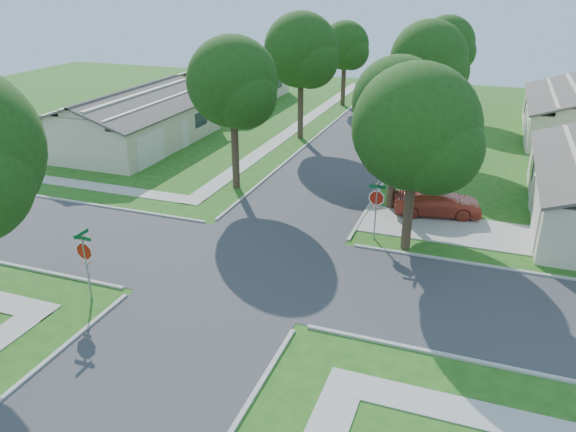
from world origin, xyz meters
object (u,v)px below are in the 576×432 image
(stop_sign_sw, at_px, (85,254))
(tree_e_near, at_px, (399,107))
(car_driveway, at_px, (437,203))
(car_curb_west, at_px, (393,87))
(tree_w_mid, at_px, (302,54))
(tree_w_far, at_px, (345,48))
(tree_w_near, at_px, (234,86))
(stop_sign_ne, at_px, (376,200))
(tree_ne_corner, at_px, (417,133))
(tree_e_mid, at_px, (429,63))
(car_curb_east, at_px, (407,129))
(house_nw_far, at_px, (230,86))
(house_nw_near, at_px, (133,125))
(tree_e_far, at_px, (447,47))

(stop_sign_sw, distance_m, tree_e_near, 17.04)
(car_driveway, xyz_separation_m, car_curb_west, (-8.41, 33.73, -0.14))
(tree_w_mid, height_order, tree_w_far, tree_w_mid)
(tree_e_near, height_order, tree_w_near, tree_w_near)
(stop_sign_ne, height_order, tree_ne_corner, tree_ne_corner)
(stop_sign_ne, height_order, tree_e_mid, tree_e_mid)
(stop_sign_sw, bearing_deg, car_curb_east, 74.61)
(tree_w_far, height_order, house_nw_far, tree_w_far)
(car_curb_east, bearing_deg, stop_sign_ne, -88.81)
(house_nw_near, bearing_deg, tree_e_mid, 16.15)
(tree_e_far, height_order, house_nw_near, tree_e_far)
(stop_sign_sw, distance_m, house_nw_far, 38.40)
(tree_e_far, distance_m, tree_ne_corner, 29.85)
(tree_e_mid, relative_size, tree_w_mid, 0.96)
(car_driveway, bearing_deg, house_nw_near, 62.85)
(car_driveway, bearing_deg, tree_e_near, 70.95)
(tree_w_near, xyz_separation_m, tree_ne_corner, (11.00, -4.80, -0.52))
(stop_sign_ne, bearing_deg, tree_ne_corner, -16.55)
(tree_e_far, bearing_deg, tree_e_mid, -89.98)
(tree_w_near, xyz_separation_m, house_nw_near, (-11.35, 5.99, -4.60))
(house_nw_near, height_order, house_nw_far, same)
(stop_sign_sw, relative_size, tree_e_mid, 0.32)
(car_curb_west, bearing_deg, tree_w_mid, 84.86)
(tree_e_mid, distance_m, tree_w_near, 15.25)
(tree_e_near, relative_size, tree_w_far, 1.03)
(house_nw_far, bearing_deg, car_driveway, -45.11)
(stop_sign_sw, bearing_deg, house_nw_far, 107.10)
(house_nw_far, bearing_deg, tree_e_mid, -27.91)
(tree_w_far, distance_m, car_driveway, 28.35)
(stop_sign_sw, height_order, tree_e_mid, tree_e_mid)
(tree_ne_corner, height_order, car_driveway, tree_ne_corner)
(tree_e_far, xyz_separation_m, tree_ne_corner, (1.61, -29.80, -0.39))
(house_nw_near, distance_m, car_curb_west, 31.18)
(tree_w_far, xyz_separation_m, car_curb_east, (7.85, -10.01, -4.82))
(tree_e_far, xyz_separation_m, house_nw_far, (-20.75, -2.01, -4.46))
(tree_w_near, height_order, car_curb_west, tree_w_near)
(stop_sign_sw, distance_m, car_curb_west, 47.28)
(tree_w_mid, xyz_separation_m, car_driveway, (11.85, -12.31, -5.75))
(stop_sign_ne, bearing_deg, house_nw_near, 153.54)
(house_nw_near, height_order, car_curb_west, house_nw_near)
(stop_sign_sw, bearing_deg, tree_w_far, 89.93)
(stop_sign_sw, bearing_deg, car_curb_west, 85.75)
(tree_e_near, distance_m, tree_ne_corner, 5.06)
(tree_w_near, distance_m, car_curb_east, 17.77)
(tree_e_near, relative_size, tree_w_mid, 0.87)
(tree_e_near, xyz_separation_m, tree_e_mid, (0.01, 12.00, 0.61))
(tree_e_far, height_order, car_driveway, tree_e_far)
(stop_sign_ne, height_order, car_curb_east, stop_sign_ne)
(tree_e_near, xyz_separation_m, house_nw_near, (-20.74, 5.99, -4.13))
(tree_ne_corner, distance_m, car_curb_east, 20.63)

